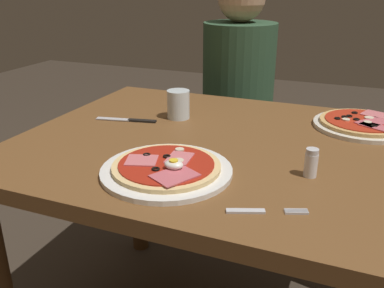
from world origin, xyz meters
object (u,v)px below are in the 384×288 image
object	(u,v)px
pizza_foreground	(167,169)
salt_shaker	(311,163)
water_glass_near	(178,106)
knife	(130,120)
fork	(260,211)
dining_table	(215,178)
pizza_across_left	(362,124)
diner_person	(237,116)

from	to	relation	value
pizza_foreground	salt_shaker	world-z (taller)	salt_shaker
water_glass_near	knife	xyz separation A→B (m)	(-0.13, -0.09, -0.04)
knife	salt_shaker	distance (m)	0.61
fork	dining_table	bearing A→B (deg)	121.81
dining_table	water_glass_near	world-z (taller)	water_glass_near
pizza_foreground	pizza_across_left	xyz separation A→B (m)	(0.41, 0.51, 0.00)
pizza_foreground	knife	size ratio (longest dim) A/B	1.56
pizza_across_left	fork	distance (m)	0.62
water_glass_near	fork	bearing A→B (deg)	-51.19
dining_table	pizza_across_left	distance (m)	0.48
pizza_foreground	pizza_across_left	size ratio (longest dim) A/B	1.07
dining_table	water_glass_near	distance (m)	0.27
dining_table	pizza_across_left	world-z (taller)	pizza_across_left
fork	knife	world-z (taller)	knife
fork	salt_shaker	xyz separation A→B (m)	(0.07, 0.20, 0.03)
water_glass_near	pizza_foreground	bearing A→B (deg)	-70.08
pizza_foreground	knife	distance (m)	0.40
pizza_foreground	fork	bearing A→B (deg)	-20.18
dining_table	salt_shaker	size ratio (longest dim) A/B	16.16
pizza_across_left	water_glass_near	world-z (taller)	water_glass_near
pizza_across_left	knife	world-z (taller)	pizza_across_left
dining_table	salt_shaker	distance (m)	0.34
salt_shaker	fork	bearing A→B (deg)	-108.89
pizza_foreground	water_glass_near	distance (m)	0.41
dining_table	fork	bearing A→B (deg)	-58.19
pizza_foreground	diner_person	xyz separation A→B (m)	(-0.12, 1.00, -0.19)
dining_table	water_glass_near	xyz separation A→B (m)	(-0.18, 0.14, 0.16)
knife	salt_shaker	xyz separation A→B (m)	(0.58, -0.19, 0.03)
pizza_across_left	salt_shaker	bearing A→B (deg)	-104.56
dining_table	diner_person	size ratio (longest dim) A/B	0.92
fork	knife	distance (m)	0.64
pizza_across_left	salt_shaker	size ratio (longest dim) A/B	4.24
dining_table	knife	bearing A→B (deg)	169.36
fork	salt_shaker	size ratio (longest dim) A/B	2.27
fork	water_glass_near	bearing A→B (deg)	128.81
pizza_across_left	diner_person	size ratio (longest dim) A/B	0.24
knife	salt_shaker	bearing A→B (deg)	-18.20
pizza_foreground	dining_table	bearing A→B (deg)	81.37
diner_person	fork	bearing A→B (deg)	108.20
pizza_across_left	diner_person	world-z (taller)	diner_person
pizza_across_left	fork	world-z (taller)	pizza_across_left
dining_table	diner_person	bearing A→B (deg)	101.45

